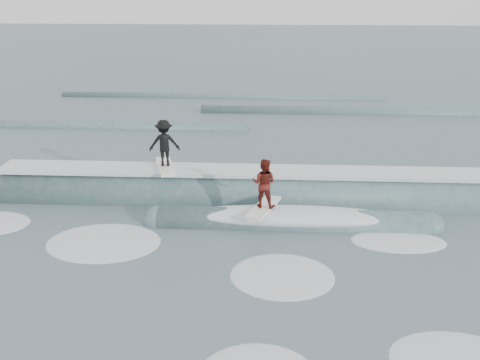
{
  "coord_description": "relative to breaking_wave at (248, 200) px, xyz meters",
  "views": [
    {
      "loc": [
        0.94,
        -13.92,
        7.82
      ],
      "look_at": [
        0.0,
        3.55,
        1.1
      ],
      "focal_mm": 40.0,
      "sensor_mm": 36.0,
      "label": 1
    }
  ],
  "objects": [
    {
      "name": "surfer_black",
      "position": [
        -3.09,
        0.34,
        1.99
      ],
      "size": [
        1.2,
        2.07,
        1.82
      ],
      "color": "white",
      "rests_on": "ground"
    },
    {
      "name": "far_swells",
      "position": [
        -1.11,
        13.44,
        -0.04
      ],
      "size": [
        40.98,
        8.65,
        0.8
      ],
      "color": "#345658",
      "rests_on": "ground"
    },
    {
      "name": "ground",
      "position": [
        -0.28,
        -4.21,
        -0.04
      ],
      "size": [
        160.0,
        160.0,
        0.0
      ],
      "primitive_type": "plane",
      "color": "#3D4F59",
      "rests_on": "ground"
    },
    {
      "name": "breaking_wave",
      "position": [
        0.0,
        0.0,
        0.0
      ],
      "size": [
        23.54,
        3.85,
        2.15
      ],
      "color": "#345658",
      "rests_on": "ground"
    },
    {
      "name": "surfer_red",
      "position": [
        0.57,
        -1.86,
        1.33
      ],
      "size": [
        1.21,
        2.07,
        1.75
      ],
      "color": "white",
      "rests_on": "ground"
    },
    {
      "name": "whitewater",
      "position": [
        -0.68,
        -5.22,
        -0.04
      ],
      "size": [
        16.1,
        8.78,
        0.1
      ],
      "color": "silver",
      "rests_on": "ground"
    }
  ]
}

